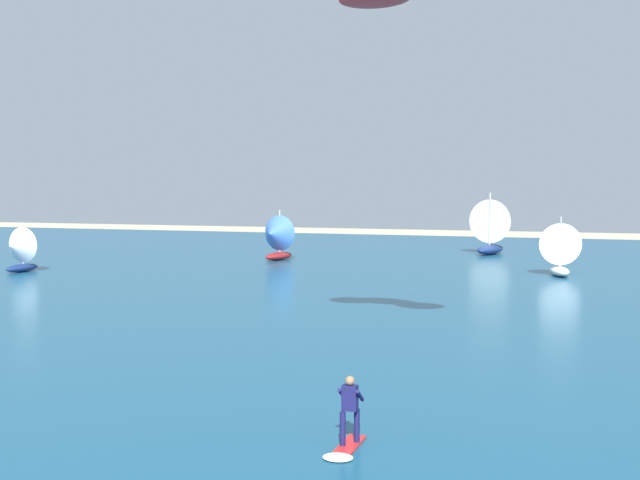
# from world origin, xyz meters

# --- Properties ---
(ocean) EXTENTS (160.00, 90.00, 0.10)m
(ocean) POSITION_xyz_m (0.00, 49.56, 0.05)
(ocean) COLOR navy
(ocean) RESTS_ON ground
(kitesurfer) EXTENTS (0.70, 1.95, 1.67)m
(kitesurfer) POSITION_xyz_m (2.05, 14.09, 0.70)
(kitesurfer) COLOR red
(kitesurfer) RESTS_ON ocean
(sailboat_center_horizon) EXTENTS (4.40, 5.03, 5.66)m
(sailboat_center_horizon) POSITION_xyz_m (-0.85, 69.62, 2.69)
(sailboat_center_horizon) COLOR navy
(sailboat_center_horizon) RESTS_ON ocean
(sailboat_near_shore) EXTENTS (3.17, 3.64, 4.10)m
(sailboat_near_shore) POSITION_xyz_m (5.46, 53.29, 1.98)
(sailboat_near_shore) COLOR silver
(sailboat_near_shore) RESTS_ON ocean
(sailboat_mid_left) EXTENTS (3.26, 3.75, 4.25)m
(sailboat_mid_left) POSITION_xyz_m (-17.39, 56.86, 2.05)
(sailboat_mid_left) COLOR maroon
(sailboat_mid_left) RESTS_ON ocean
(sailboat_outermost) EXTENTS (2.60, 3.08, 3.63)m
(sailboat_outermost) POSITION_xyz_m (-31.44, 42.24, 1.76)
(sailboat_outermost) COLOR navy
(sailboat_outermost) RESTS_ON ocean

